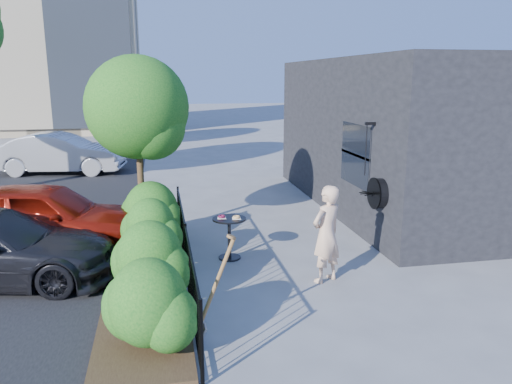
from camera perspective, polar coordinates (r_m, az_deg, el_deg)
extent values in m
plane|color=gray|center=(9.13, 1.71, -9.75)|extent=(120.00, 120.00, 0.00)
cube|color=black|center=(14.77, 19.07, 6.37)|extent=(6.00, 9.00, 4.00)
cube|color=black|center=(11.61, 11.30, 4.20)|extent=(0.04, 1.60, 1.40)
cube|color=black|center=(11.61, 11.32, 4.20)|extent=(0.05, 1.70, 0.06)
cylinder|color=black|center=(10.32, 13.83, -0.13)|extent=(0.18, 0.60, 0.60)
cylinder|color=black|center=(10.28, 13.33, -0.15)|extent=(0.03, 0.64, 0.64)
cube|color=black|center=(10.55, 12.99, 7.64)|extent=(0.25, 0.06, 0.06)
cylinder|color=black|center=(10.59, 12.45, 4.68)|extent=(0.02, 0.02, 1.05)
cylinder|color=black|center=(6.01, -6.24, -16.82)|extent=(0.05, 0.05, 1.10)
cylinder|color=black|center=(8.73, -7.99, -7.07)|extent=(0.05, 0.05, 1.10)
cylinder|color=black|center=(11.60, -8.85, -2.03)|extent=(0.05, 0.05, 1.10)
cube|color=black|center=(8.57, -8.09, -3.86)|extent=(0.03, 6.00, 0.03)
cube|color=black|center=(8.90, -7.89, -9.79)|extent=(0.03, 6.00, 0.03)
cylinder|color=black|center=(6.09, -6.33, -16.35)|extent=(0.02, 0.02, 1.04)
cylinder|color=black|center=(6.27, -6.49, -15.47)|extent=(0.02, 0.02, 1.04)
cylinder|color=black|center=(6.44, -6.64, -14.63)|extent=(0.02, 0.02, 1.04)
cylinder|color=black|center=(6.62, -6.79, -13.83)|extent=(0.02, 0.02, 1.04)
cylinder|color=black|center=(6.80, -6.93, -13.08)|extent=(0.02, 0.02, 1.04)
cylinder|color=black|center=(6.98, -7.05, -12.36)|extent=(0.02, 0.02, 1.04)
cylinder|color=black|center=(7.16, -7.17, -11.68)|extent=(0.02, 0.02, 1.04)
cylinder|color=black|center=(7.34, -7.29, -11.04)|extent=(0.02, 0.02, 1.04)
cylinder|color=black|center=(7.53, -7.40, -10.42)|extent=(0.02, 0.02, 1.04)
cylinder|color=black|center=(7.71, -7.50, -9.84)|extent=(0.02, 0.02, 1.04)
cylinder|color=black|center=(7.89, -7.60, -9.28)|extent=(0.02, 0.02, 1.04)
cylinder|color=black|center=(8.08, -7.69, -8.75)|extent=(0.02, 0.02, 1.04)
cylinder|color=black|center=(8.27, -7.78, -8.24)|extent=(0.02, 0.02, 1.04)
cylinder|color=black|center=(8.45, -7.87, -7.76)|extent=(0.02, 0.02, 1.04)
cylinder|color=black|center=(8.64, -7.95, -7.29)|extent=(0.02, 0.02, 1.04)
cylinder|color=black|center=(8.83, -8.02, -6.85)|extent=(0.02, 0.02, 1.04)
cylinder|color=black|center=(9.02, -8.10, -6.42)|extent=(0.02, 0.02, 1.04)
cylinder|color=black|center=(9.20, -8.17, -6.01)|extent=(0.02, 0.02, 1.04)
cylinder|color=black|center=(9.39, -8.24, -5.62)|extent=(0.02, 0.02, 1.04)
cylinder|color=black|center=(9.58, -8.30, -5.24)|extent=(0.02, 0.02, 1.04)
cylinder|color=black|center=(9.77, -8.36, -4.88)|extent=(0.02, 0.02, 1.04)
cylinder|color=black|center=(9.96, -8.42, -4.53)|extent=(0.02, 0.02, 1.04)
cylinder|color=black|center=(10.16, -8.48, -4.19)|extent=(0.02, 0.02, 1.04)
cylinder|color=black|center=(10.35, -8.54, -3.87)|extent=(0.02, 0.02, 1.04)
cylinder|color=black|center=(10.54, -8.59, -3.56)|extent=(0.02, 0.02, 1.04)
cylinder|color=black|center=(10.73, -8.64, -3.26)|extent=(0.02, 0.02, 1.04)
cylinder|color=black|center=(10.92, -8.69, -2.97)|extent=(0.02, 0.02, 1.04)
cylinder|color=black|center=(11.11, -8.74, -2.69)|extent=(0.02, 0.02, 1.04)
cylinder|color=black|center=(11.31, -8.79, -2.42)|extent=(0.02, 0.02, 1.04)
cylinder|color=black|center=(11.50, -8.83, -2.16)|extent=(0.02, 0.02, 1.04)
cube|color=#382616|center=(8.92, -12.45, -10.35)|extent=(1.30, 6.00, 0.08)
ellipsoid|color=#135618|center=(6.64, -12.19, -12.54)|extent=(1.10, 1.10, 1.24)
ellipsoid|color=#135618|center=(8.11, -12.04, -7.70)|extent=(1.10, 1.10, 1.24)
ellipsoid|color=#135618|center=(9.53, -11.94, -4.54)|extent=(1.10, 1.10, 1.24)
ellipsoid|color=#135618|center=(10.88, -11.88, -2.35)|extent=(1.10, 1.10, 1.24)
cylinder|color=#3F2B19|center=(11.25, -12.99, 0.73)|extent=(0.14, 0.14, 2.40)
sphere|color=#135618|center=(11.03, -13.43, 9.08)|extent=(2.20, 2.20, 2.20)
sphere|color=#135618|center=(10.85, -11.78, 7.35)|extent=(1.43, 1.43, 1.43)
cylinder|color=black|center=(9.79, -3.09, -3.09)|extent=(0.66, 0.66, 0.03)
cylinder|color=black|center=(9.91, -3.06, -5.36)|extent=(0.07, 0.07, 0.79)
cylinder|color=black|center=(10.04, -3.03, -7.48)|extent=(0.44, 0.44, 0.03)
cube|color=white|center=(9.81, -3.93, -2.96)|extent=(0.19, 0.19, 0.01)
cube|color=white|center=(9.76, -2.24, -3.02)|extent=(0.19, 0.19, 0.01)
torus|color=#450B11|center=(9.80, -3.93, -2.80)|extent=(0.15, 0.15, 0.05)
torus|color=tan|center=(9.75, -2.25, -2.87)|extent=(0.15, 0.15, 0.05)
imported|color=beige|center=(8.78, 8.05, -4.78)|extent=(0.75, 0.67, 1.73)
cylinder|color=brown|center=(6.77, -4.64, -10.54)|extent=(0.56, 0.05, 1.32)
cube|color=gray|center=(7.07, -6.21, -15.97)|extent=(0.13, 0.20, 0.28)
cylinder|color=brown|center=(6.56, -2.89, -5.13)|extent=(0.12, 0.11, 0.07)
imported|color=maroon|center=(11.14, -23.15, -2.64)|extent=(4.49, 2.42, 1.45)
imported|color=#AEAEB3|center=(19.95, -21.46, 4.13)|extent=(4.77, 2.25, 1.51)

